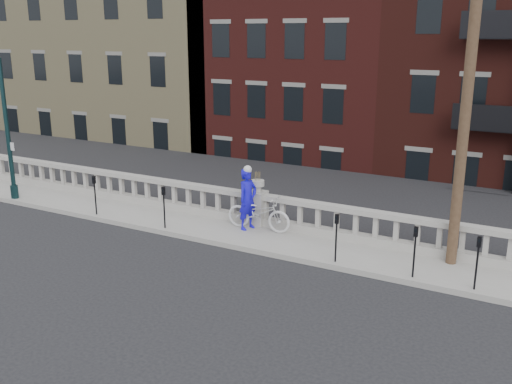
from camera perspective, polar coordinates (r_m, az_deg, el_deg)
ground at (r=15.66m, az=-6.87°, el=-7.76°), size 120.00×120.00×0.00m
sidewalk at (r=17.97m, az=-1.31°, el=-4.26°), size 32.00×2.20×0.15m
balustrade at (r=18.58m, az=0.15°, el=-1.75°), size 28.00×0.34×1.03m
planter_pedestal at (r=18.52m, az=0.15°, el=-1.19°), size 0.55×0.55×1.76m
lower_level at (r=35.72m, az=16.07°, el=9.30°), size 80.00×44.00×20.80m
utility_pole at (r=15.41m, az=20.57°, el=11.12°), size 1.60×0.28×10.00m
streetlight_pole at (r=23.01m, az=-23.47°, el=4.38°), size 0.40×0.28×5.20m
parking_meter_a at (r=20.21m, az=-15.82°, el=0.13°), size 0.10×0.09×1.36m
parking_meter_b at (r=18.31m, az=-9.20°, el=-1.06°), size 0.10×0.09×1.36m
parking_meter_c at (r=15.56m, az=8.04°, el=-4.03°), size 0.10×0.09×1.36m
parking_meter_d at (r=15.00m, az=15.61°, el=-5.23°), size 0.10×0.09×1.36m
parking_meter_e at (r=14.77m, az=21.28°, el=-6.07°), size 0.10×0.09×1.36m
bicycle at (r=18.00m, az=0.28°, el=-2.09°), size 2.18×0.88×1.12m
cyclist at (r=17.98m, az=-0.83°, el=-0.72°), size 0.64×0.81×1.96m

